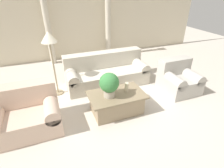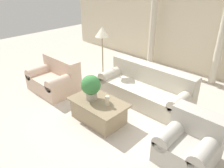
% 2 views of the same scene
% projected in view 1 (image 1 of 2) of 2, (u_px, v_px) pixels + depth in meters
% --- Properties ---
extents(ground_plane, '(16.00, 16.00, 0.00)m').
position_uv_depth(ground_plane, '(111.00, 102.00, 4.19)').
color(ground_plane, beige).
extents(wall_back, '(10.00, 0.06, 3.20)m').
position_uv_depth(wall_back, '(77.00, 13.00, 6.14)').
color(wall_back, beige).
rests_on(wall_back, ground_plane).
extents(sofa_long, '(2.22, 0.89, 0.84)m').
position_uv_depth(sofa_long, '(106.00, 72.00, 4.88)').
color(sofa_long, beige).
rests_on(sofa_long, ground_plane).
extents(loveseat, '(1.23, 0.89, 0.84)m').
position_uv_depth(loveseat, '(26.00, 113.00, 3.29)').
color(loveseat, beige).
rests_on(loveseat, ground_plane).
extents(coffee_table, '(1.18, 0.72, 0.45)m').
position_uv_depth(coffee_table, '(117.00, 103.00, 3.78)').
color(coffee_table, '#998466').
rests_on(coffee_table, ground_plane).
extents(potted_plant, '(0.40, 0.40, 0.52)m').
position_uv_depth(potted_plant, '(109.00, 84.00, 3.45)').
color(potted_plant, '#B2A893').
rests_on(potted_plant, coffee_table).
extents(pillar_candle, '(0.08, 0.08, 0.21)m').
position_uv_depth(pillar_candle, '(127.00, 87.00, 3.71)').
color(pillar_candle, beige).
rests_on(pillar_candle, coffee_table).
extents(floor_lamp, '(0.35, 0.35, 1.58)m').
position_uv_depth(floor_lamp, '(49.00, 42.00, 3.89)').
color(floor_lamp, gray).
rests_on(floor_lamp, ground_plane).
extents(column_left, '(0.27, 0.27, 2.59)m').
position_uv_depth(column_left, '(47.00, 25.00, 5.67)').
color(column_left, beige).
rests_on(column_left, ground_plane).
extents(column_right, '(0.27, 0.27, 2.59)m').
position_uv_depth(column_right, '(108.00, 21.00, 6.32)').
color(column_right, beige).
rests_on(column_right, ground_plane).
extents(armchair, '(0.85, 0.86, 0.81)m').
position_uv_depth(armchair, '(178.00, 79.00, 4.53)').
color(armchair, '#B7B2A8').
rests_on(armchair, ground_plane).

